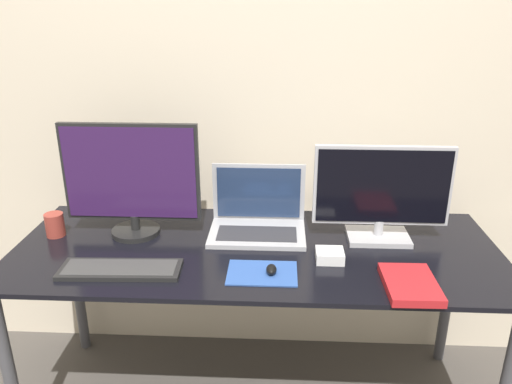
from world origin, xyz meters
TOP-DOWN VIEW (x-y plane):
  - wall_back at (0.00, 0.80)m, footprint 7.00×0.05m
  - desk at (0.00, 0.37)m, footprint 1.84×0.73m
  - monitor_left at (-0.49, 0.47)m, footprint 0.53×0.19m
  - monitor_right at (0.48, 0.47)m, footprint 0.52×0.17m
  - laptop at (-0.00, 0.51)m, footprint 0.38×0.26m
  - keyboard at (-0.46, 0.16)m, footprint 0.42×0.15m
  - mousepad at (0.03, 0.17)m, footprint 0.24×0.17m
  - mouse at (0.06, 0.17)m, footprint 0.04×0.06m
  - book at (0.52, 0.10)m, footprint 0.17×0.24m
  - mug at (-0.80, 0.43)m, footprint 0.07×0.07m
  - power_brick at (0.27, 0.28)m, footprint 0.10×0.09m

SIDE VIEW (x-z plane):
  - desk at x=0.00m, z-range 0.28..1.01m
  - mousepad at x=0.03m, z-range 0.73..0.74m
  - keyboard at x=-0.46m, z-range 0.73..0.75m
  - book at x=0.52m, z-range 0.73..0.76m
  - mouse at x=0.06m, z-range 0.74..0.77m
  - power_brick at x=0.27m, z-range 0.73..0.77m
  - mug at x=-0.80m, z-range 0.73..0.83m
  - laptop at x=0.00m, z-range 0.67..0.93m
  - monitor_right at x=0.48m, z-range 0.73..1.11m
  - monitor_left at x=-0.49m, z-range 0.74..1.19m
  - wall_back at x=0.00m, z-range 0.00..2.50m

